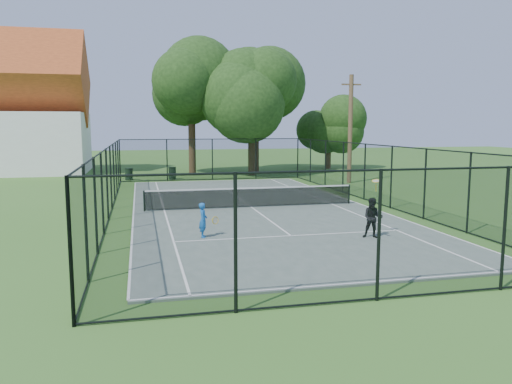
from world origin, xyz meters
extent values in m
plane|color=#376422|center=(0.00, 0.00, 0.00)|extent=(120.00, 120.00, 0.00)
cube|color=#505E55|center=(0.00, 0.00, 0.03)|extent=(11.00, 24.00, 0.06)
cylinder|color=black|center=(-5.00, 0.00, 0.53)|extent=(0.08, 0.08, 0.95)
cylinder|color=black|center=(5.00, 0.00, 0.53)|extent=(0.08, 0.08, 0.95)
cube|color=black|center=(0.00, 0.00, 0.53)|extent=(10.00, 0.03, 0.88)
cube|color=white|center=(0.00, 0.00, 0.98)|extent=(10.00, 0.05, 0.06)
cylinder|color=#332114|center=(-1.07, 16.77, 2.02)|extent=(0.56, 0.56, 4.05)
sphere|color=black|center=(-1.07, 16.77, 5.87)|extent=(7.30, 7.30, 7.30)
cylinder|color=#332114|center=(3.57, 15.89, 1.95)|extent=(0.56, 0.56, 3.90)
sphere|color=black|center=(3.57, 15.89, 5.65)|extent=(6.99, 6.99, 6.99)
cylinder|color=#332114|center=(4.59, 18.86, 2.17)|extent=(0.56, 0.56, 4.35)
sphere|color=black|center=(4.59, 18.86, 6.07)|extent=(6.90, 6.90, 6.90)
cylinder|color=#332114|center=(11.76, 20.26, 1.35)|extent=(0.56, 0.56, 2.70)
sphere|color=black|center=(11.76, 20.26, 3.88)|extent=(4.72, 4.72, 4.72)
cylinder|color=black|center=(-5.94, 14.27, 0.41)|extent=(0.54, 0.54, 0.83)
cylinder|color=black|center=(-5.94, 14.27, 0.85)|extent=(0.58, 0.58, 0.05)
cylinder|color=black|center=(-2.84, 14.05, 0.44)|extent=(0.54, 0.54, 0.87)
cylinder|color=black|center=(-2.84, 14.05, 0.89)|extent=(0.58, 0.58, 0.05)
cylinder|color=#4C3823|center=(8.94, 9.00, 3.68)|extent=(0.30, 0.30, 7.35)
cube|color=#4C3823|center=(8.94, 9.00, 6.69)|extent=(1.40, 0.10, 0.10)
imported|color=blue|center=(-3.05, -5.91, 0.67)|extent=(0.37, 0.49, 1.22)
torus|color=gold|center=(-2.60, -5.76, 0.61)|extent=(0.27, 0.18, 0.29)
cylinder|color=silver|center=(-2.60, -5.76, 0.61)|extent=(0.23, 0.15, 0.25)
imported|color=black|center=(2.66, -7.34, 0.76)|extent=(0.85, 0.78, 1.40)
torus|color=gold|center=(2.91, -6.99, 2.01)|extent=(0.30, 0.28, 0.14)
cylinder|color=silver|center=(2.91, -6.99, 2.01)|extent=(0.26, 0.24, 0.11)
sphere|color=#CCE526|center=(3.08, -6.96, 1.90)|extent=(0.07, 0.07, 0.07)
camera|label=1|loc=(-5.14, -22.96, 3.93)|focal=35.00mm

